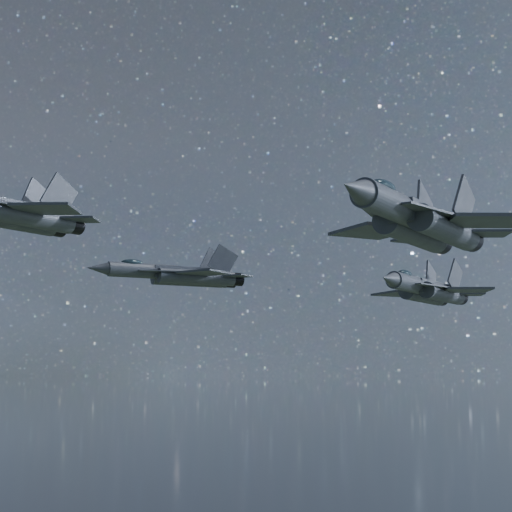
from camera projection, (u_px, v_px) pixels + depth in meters
jet_lead at (1, 211)px, 55.68m from camera, size 15.95×10.84×4.01m
jet_left at (181, 275)px, 87.20m from camera, size 17.07×11.61×4.29m
jet_right at (420, 222)px, 52.06m from camera, size 18.80×12.58×4.76m
jet_slot at (427, 290)px, 83.50m from camera, size 18.25×12.27×4.60m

